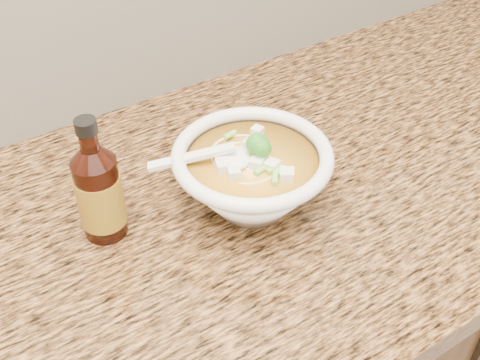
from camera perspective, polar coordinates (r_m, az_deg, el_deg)
counter_slab at (r=0.83m, az=-18.49°, el=-10.08°), size 4.00×0.68×0.04m
soup_bowl at (r=0.84m, az=1.12°, el=0.22°), size 0.24×0.22×0.12m
hot_sauce_bottle at (r=0.81m, az=-13.20°, el=-1.19°), size 0.08×0.08×0.18m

